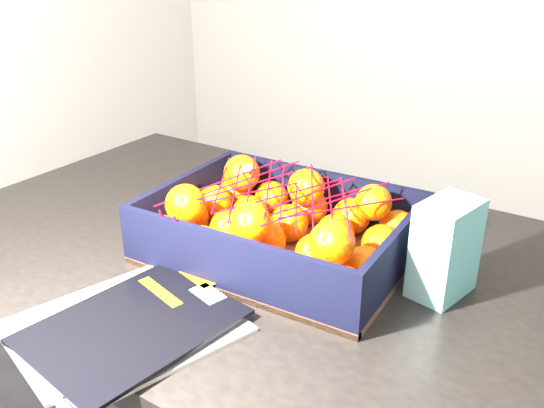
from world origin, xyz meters
The scene contains 6 objects.
table centered at (-0.23, -0.08, 0.65)m, with size 1.24×0.86×0.75m.
magazine_stack centered at (-0.22, -0.39, 0.76)m, with size 0.33×0.37×0.02m.
produce_crate centered at (-0.14, -0.08, 0.78)m, with size 0.44×0.33×0.11m.
clementine_heap centered at (-0.14, -0.08, 0.81)m, with size 0.41×0.31×0.12m.
mesh_net centered at (-0.15, -0.09, 0.87)m, with size 0.36×0.29×0.10m.
retail_carton centered at (0.14, -0.06, 0.83)m, with size 0.07×0.10×0.16m, color silver.
Camera 1 is at (0.31, -0.88, 1.26)m, focal length 38.74 mm.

